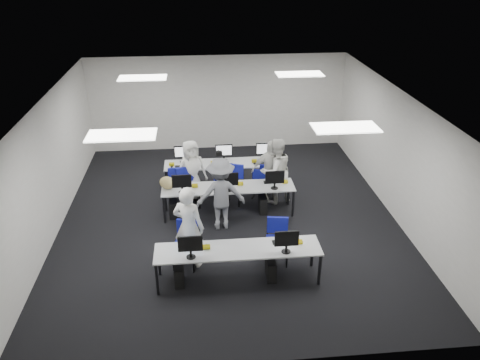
{
  "coord_description": "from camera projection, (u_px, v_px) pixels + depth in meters",
  "views": [
    {
      "loc": [
        -0.67,
        -9.8,
        5.92
      ],
      "look_at": [
        0.27,
        0.01,
        1.0
      ],
      "focal_mm": 35.0,
      "sensor_mm": 36.0,
      "label": 1
    }
  ],
  "objects": [
    {
      "name": "desk_mid",
      "position": [
        228.0,
        189.0,
        11.3
      ],
      "size": [
        3.2,
        0.7,
        0.73
      ],
      "color": "silver",
      "rests_on": "ground"
    },
    {
      "name": "chair_6",
      "position": [
        222.0,
        188.0,
        12.25
      ],
      "size": [
        0.41,
        0.45,
        0.81
      ],
      "rotation": [
        0.0,
        0.0,
        0.03
      ],
      "color": "#11128B",
      "rests_on": "ground"
    },
    {
      "name": "desk_back",
      "position": [
        224.0,
        165.0,
        12.55
      ],
      "size": [
        3.2,
        0.7,
        0.73
      ],
      "color": "silver",
      "rests_on": "ground"
    },
    {
      "name": "handbag",
      "position": [
        167.0,
        183.0,
        11.13
      ],
      "size": [
        0.44,
        0.35,
        0.31
      ],
      "primitive_type": "ellipsoid",
      "rotation": [
        0.0,
        0.0,
        -0.31
      ],
      "color": "tan",
      "rests_on": "desk_mid"
    },
    {
      "name": "equipment_mid",
      "position": [
        221.0,
        201.0,
        11.42
      ],
      "size": [
        2.91,
        0.41,
        1.19
      ],
      "color": "white",
      "rests_on": "desk_mid"
    },
    {
      "name": "photographer",
      "position": [
        221.0,
        194.0,
        10.67
      ],
      "size": [
        1.17,
        0.73,
        1.74
      ],
      "primitive_type": "imported",
      "rotation": [
        0.0,
        0.0,
        3.22
      ],
      "color": "slate",
      "rests_on": "ground"
    },
    {
      "name": "student_2",
      "position": [
        192.0,
        170.0,
        11.94
      ],
      "size": [
        0.92,
        0.77,
        1.61
      ],
      "primitive_type": "imported",
      "rotation": [
        0.0,
        0.0,
        0.39
      ],
      "color": "silver",
      "rests_on": "ground"
    },
    {
      "name": "chair_4",
      "position": [
        268.0,
        190.0,
        12.12
      ],
      "size": [
        0.49,
        0.53,
        0.9
      ],
      "rotation": [
        0.0,
        0.0,
        -0.12
      ],
      "color": "#11128B",
      "rests_on": "ground"
    },
    {
      "name": "room",
      "position": [
        228.0,
        161.0,
        10.76
      ],
      "size": [
        9.0,
        9.02,
        3.0
      ],
      "color": "black",
      "rests_on": "ground"
    },
    {
      "name": "chair_7",
      "position": [
        261.0,
        187.0,
        12.28
      ],
      "size": [
        0.55,
        0.57,
        0.85
      ],
      "rotation": [
        0.0,
        0.0,
        -0.37
      ],
      "color": "#11128B",
      "rests_on": "ground"
    },
    {
      "name": "chair_2",
      "position": [
        188.0,
        195.0,
        11.82
      ],
      "size": [
        0.61,
        0.64,
        0.98
      ],
      "rotation": [
        0.0,
        0.0,
        0.29
      ],
      "color": "#11128B",
      "rests_on": "ground"
    },
    {
      "name": "student_1",
      "position": [
        276.0,
        171.0,
        11.78
      ],
      "size": [
        1.01,
        0.89,
        1.72
      ],
      "primitive_type": "imported",
      "rotation": [
        0.0,
        0.0,
        3.48
      ],
      "color": "silver",
      "rests_on": "ground"
    },
    {
      "name": "chair_1",
      "position": [
        277.0,
        248.0,
        9.74
      ],
      "size": [
        0.53,
        0.56,
        0.93
      ],
      "rotation": [
        0.0,
        0.0,
        -0.16
      ],
      "color": "#11128B",
      "rests_on": "ground"
    },
    {
      "name": "equipment_back",
      "position": [
        232.0,
        175.0,
        12.73
      ],
      "size": [
        2.91,
        0.41,
        1.19
      ],
      "color": "white",
      "rests_on": "desk_back"
    },
    {
      "name": "student_0",
      "position": [
        189.0,
        227.0,
        9.36
      ],
      "size": [
        0.77,
        0.66,
        1.79
      ],
      "primitive_type": "imported",
      "rotation": [
        0.0,
        0.0,
        2.72
      ],
      "color": "silver",
      "rests_on": "ground"
    },
    {
      "name": "chair_3",
      "position": [
        233.0,
        191.0,
        12.03
      ],
      "size": [
        0.61,
        0.64,
        0.96
      ],
      "rotation": [
        0.0,
        0.0,
        -0.34
      ],
      "color": "#11128B",
      "rests_on": "ground"
    },
    {
      "name": "chair_0",
      "position": [
        186.0,
        252.0,
        9.61
      ],
      "size": [
        0.58,
        0.61,
        0.95
      ],
      "rotation": [
        0.0,
        0.0,
        -0.25
      ],
      "color": "#11128B",
      "rests_on": "ground"
    },
    {
      "name": "equipment_front",
      "position": [
        228.0,
        266.0,
        9.1
      ],
      "size": [
        2.51,
        0.41,
        1.19
      ],
      "color": "#0D3FAD",
      "rests_on": "desk_front"
    },
    {
      "name": "student_3",
      "position": [
        270.0,
        170.0,
        11.94
      ],
      "size": [
        0.95,
        0.41,
        1.61
      ],
      "primitive_type": "imported",
      "rotation": [
        0.0,
        0.0,
        0.01
      ],
      "color": "silver",
      "rests_on": "ground"
    },
    {
      "name": "chair_5",
      "position": [
        178.0,
        188.0,
        12.15
      ],
      "size": [
        0.5,
        0.54,
        0.98
      ],
      "rotation": [
        0.0,
        0.0,
        0.04
      ],
      "color": "#11128B",
      "rests_on": "ground"
    },
    {
      "name": "desk_front",
      "position": [
        238.0,
        251.0,
        8.99
      ],
      "size": [
        3.2,
        0.7,
        0.73
      ],
      "color": "silver",
      "rests_on": "ground"
    },
    {
      "name": "dslr_camera",
      "position": [
        219.0,
        154.0,
        10.41
      ],
      "size": [
        0.15,
        0.19,
        0.1
      ],
      "primitive_type": "cube",
      "rotation": [
        0.0,
        0.0,
        3.22
      ],
      "color": "black",
      "rests_on": "photographer"
    },
    {
      "name": "ceiling_panels",
      "position": [
        228.0,
        99.0,
        10.1
      ],
      "size": [
        5.2,
        4.6,
        0.02
      ],
      "color": "white",
      "rests_on": "room"
    }
  ]
}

